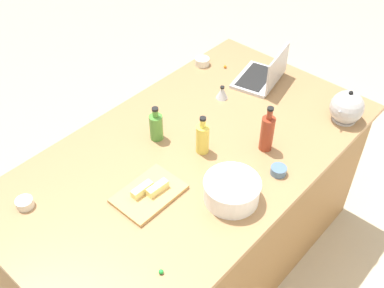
# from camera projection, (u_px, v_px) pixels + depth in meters

# --- Properties ---
(ground_plane) EXTENTS (12.00, 12.00, 0.00)m
(ground_plane) POSITION_uv_depth(u_px,v_px,m) (192.00, 255.00, 2.93)
(ground_plane) COLOR #B7A88E
(island_counter) EXTENTS (1.99, 1.12, 0.90)m
(island_counter) POSITION_uv_depth(u_px,v_px,m) (192.00, 209.00, 2.63)
(island_counter) COLOR olive
(island_counter) RESTS_ON ground
(laptop) EXTENTS (0.35, 0.29, 0.22)m
(laptop) POSITION_uv_depth(u_px,v_px,m) (264.00, 75.00, 2.74)
(laptop) COLOR #B7B7BC
(laptop) RESTS_ON island_counter
(mixing_bowl_large) EXTENTS (0.26, 0.26, 0.11)m
(mixing_bowl_large) POSITION_uv_depth(u_px,v_px,m) (232.00, 190.00, 2.05)
(mixing_bowl_large) COLOR white
(mixing_bowl_large) RESTS_ON island_counter
(bottle_soy) EXTENTS (0.07, 0.07, 0.26)m
(bottle_soy) POSITION_uv_depth(u_px,v_px,m) (267.00, 132.00, 2.27)
(bottle_soy) COLOR maroon
(bottle_soy) RESTS_ON island_counter
(bottle_oil) EXTENTS (0.07, 0.07, 0.21)m
(bottle_oil) POSITION_uv_depth(u_px,v_px,m) (203.00, 138.00, 2.27)
(bottle_oil) COLOR #DBC64C
(bottle_oil) RESTS_ON island_counter
(bottle_olive) EXTENTS (0.07, 0.07, 0.19)m
(bottle_olive) POSITION_uv_depth(u_px,v_px,m) (156.00, 126.00, 2.35)
(bottle_olive) COLOR #4C8C38
(bottle_olive) RESTS_ON island_counter
(kettle) EXTENTS (0.21, 0.18, 0.20)m
(kettle) POSITION_uv_depth(u_px,v_px,m) (347.00, 108.00, 2.46)
(kettle) COLOR #ADADB2
(kettle) RESTS_ON island_counter
(cutting_board) EXTENTS (0.31, 0.21, 0.02)m
(cutting_board) POSITION_uv_depth(u_px,v_px,m) (149.00, 194.00, 2.10)
(cutting_board) COLOR tan
(cutting_board) RESTS_ON island_counter
(butter_stick_left) EXTENTS (0.11, 0.04, 0.04)m
(butter_stick_left) POSITION_uv_depth(u_px,v_px,m) (142.00, 189.00, 2.09)
(butter_stick_left) COLOR #F4E58C
(butter_stick_left) RESTS_ON cutting_board
(butter_stick_right) EXTENTS (0.11, 0.04, 0.04)m
(butter_stick_right) POSITION_uv_depth(u_px,v_px,m) (158.00, 188.00, 2.09)
(butter_stick_right) COLOR #F4E58C
(butter_stick_right) RESTS_ON cutting_board
(ramekin_small) EXTENTS (0.08, 0.08, 0.04)m
(ramekin_small) POSITION_uv_depth(u_px,v_px,m) (25.00, 203.00, 2.05)
(ramekin_small) COLOR beige
(ramekin_small) RESTS_ON island_counter
(ramekin_medium) EXTENTS (0.09, 0.09, 0.04)m
(ramekin_medium) POSITION_uv_depth(u_px,v_px,m) (202.00, 61.00, 2.89)
(ramekin_medium) COLOR beige
(ramekin_medium) RESTS_ON island_counter
(ramekin_wide) EXTENTS (0.08, 0.08, 0.04)m
(ramekin_wide) POSITION_uv_depth(u_px,v_px,m) (279.00, 170.00, 2.20)
(ramekin_wide) COLOR slate
(ramekin_wide) RESTS_ON island_counter
(kitchen_timer) EXTENTS (0.07, 0.07, 0.08)m
(kitchen_timer) POSITION_uv_depth(u_px,v_px,m) (222.00, 93.00, 2.63)
(kitchen_timer) COLOR #B2B2B7
(kitchen_timer) RESTS_ON island_counter
(candy_0) EXTENTS (0.02, 0.02, 0.02)m
(candy_0) POSITION_uv_depth(u_px,v_px,m) (254.00, 89.00, 2.70)
(candy_0) COLOR orange
(candy_0) RESTS_ON island_counter
(candy_2) EXTENTS (0.02, 0.02, 0.02)m
(candy_2) POSITION_uv_depth(u_px,v_px,m) (161.00, 272.00, 1.80)
(candy_2) COLOR green
(candy_2) RESTS_ON island_counter
(candy_3) EXTENTS (0.02, 0.02, 0.02)m
(candy_3) POSITION_uv_depth(u_px,v_px,m) (225.00, 67.00, 2.87)
(candy_3) COLOR orange
(candy_3) RESTS_ON island_counter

